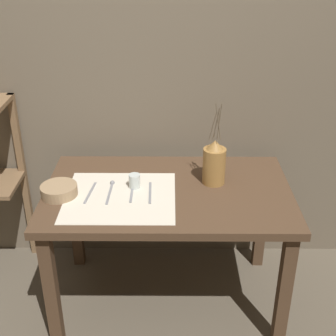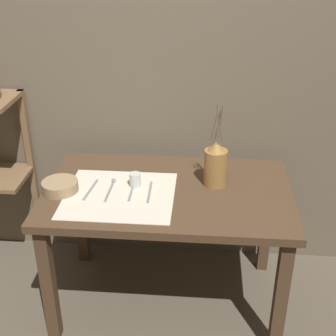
% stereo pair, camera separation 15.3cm
% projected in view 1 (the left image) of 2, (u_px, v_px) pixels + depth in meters
% --- Properties ---
extents(ground_plane, '(12.00, 12.00, 0.00)m').
position_uv_depth(ground_plane, '(168.00, 297.00, 2.63)').
color(ground_plane, brown).
extents(stone_wall_back, '(7.00, 0.06, 2.40)m').
position_uv_depth(stone_wall_back, '(168.00, 64.00, 2.51)').
color(stone_wall_back, '#6B5E4C').
rests_on(stone_wall_back, ground_plane).
extents(wooden_table, '(1.22, 0.75, 0.70)m').
position_uv_depth(wooden_table, '(168.00, 206.00, 2.35)').
color(wooden_table, '#4C3523').
rests_on(wooden_table, ground_plane).
extents(linen_cloth, '(0.53, 0.48, 0.00)m').
position_uv_depth(linen_cloth, '(120.00, 197.00, 2.24)').
color(linen_cloth, beige).
rests_on(linen_cloth, wooden_table).
extents(pitcher_with_flowers, '(0.11, 0.11, 0.43)m').
position_uv_depth(pitcher_with_flowers, '(214.00, 163.00, 2.32)').
color(pitcher_with_flowers, olive).
rests_on(pitcher_with_flowers, wooden_table).
extents(wooden_bowl, '(0.18, 0.18, 0.05)m').
position_uv_depth(wooden_bowl, '(59.00, 191.00, 2.25)').
color(wooden_bowl, '#9E7F5B').
rests_on(wooden_bowl, wooden_table).
extents(glass_tumbler_near, '(0.06, 0.06, 0.07)m').
position_uv_depth(glass_tumbler_near, '(135.00, 181.00, 2.31)').
color(glass_tumbler_near, silver).
rests_on(glass_tumbler_near, wooden_table).
extents(fork_outer, '(0.04, 0.20, 0.00)m').
position_uv_depth(fork_outer, '(90.00, 193.00, 2.27)').
color(fork_outer, gray).
rests_on(fork_outer, wooden_table).
extents(spoon_inner, '(0.02, 0.21, 0.02)m').
position_uv_depth(spoon_inner, '(111.00, 187.00, 2.32)').
color(spoon_inner, gray).
rests_on(spoon_inner, wooden_table).
extents(knife_center, '(0.01, 0.20, 0.00)m').
position_uv_depth(knife_center, '(132.00, 192.00, 2.28)').
color(knife_center, gray).
rests_on(knife_center, wooden_table).
extents(fork_inner, '(0.02, 0.20, 0.00)m').
position_uv_depth(fork_inner, '(150.00, 193.00, 2.27)').
color(fork_inner, gray).
rests_on(fork_inner, wooden_table).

